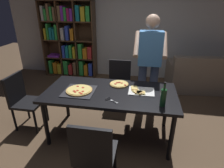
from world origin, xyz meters
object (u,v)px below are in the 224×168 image
chair_left_end (23,98)px  wine_bottle (163,97)px  kitchen_scissors (110,100)px  second_pizza_plain (119,84)px  dining_table (110,96)px  chair_far_side (119,81)px  chair_near_camera (94,153)px  bookshelf (69,41)px  couch (206,77)px  pepperoni_pizza_on_tray (79,90)px  person_serving_pizza (149,62)px

chair_left_end → wine_bottle: size_ratio=2.85×
kitchen_scissors → second_pizza_plain: size_ratio=0.67×
chair_left_end → dining_table: bearing=0.0°
chair_far_side → second_pizza_plain: bearing=-82.3°
chair_near_camera → kitchen_scissors: chair_near_camera is taller
kitchen_scissors → chair_near_camera: bearing=-93.6°
chair_far_side → chair_left_end: same height
chair_near_camera → bookshelf: 3.67m
couch → chair_left_end: bearing=-149.1°
bookshelf → pepperoni_pizza_on_tray: bearing=-65.9°
bookshelf → chair_far_side: bearing=-43.0°
chair_near_camera → chair_far_side: 1.88m
chair_near_camera → bookshelf: size_ratio=0.46×
wine_bottle → dining_table: bearing=158.6°
pepperoni_pizza_on_tray → second_pizza_plain: pepperoni_pizza_on_tray is taller
kitchen_scissors → wine_bottle: bearing=-2.3°
chair_far_side → bookshelf: bookshelf is taller
wine_bottle → kitchen_scissors: 0.67m
couch → wine_bottle: bearing=-118.0°
chair_near_camera → wine_bottle: (0.70, 0.67, 0.36)m
bookshelf → chair_left_end: bearing=-87.3°
chair_near_camera → couch: chair_near_camera is taller
pepperoni_pizza_on_tray → kitchen_scissors: size_ratio=2.27×
couch → dining_table: bearing=-133.8°
kitchen_scissors → couch: bearing=50.2°
chair_near_camera → bookshelf: (-1.53, 3.31, 0.43)m
dining_table → chair_left_end: size_ratio=2.07×
chair_far_side → person_serving_pizza: person_serving_pizza is taller
wine_bottle → kitchen_scissors: size_ratio=1.66×
chair_far_side → couch: chair_far_side is taller
chair_far_side → pepperoni_pizza_on_tray: bearing=-113.1°
chair_left_end → second_pizza_plain: 1.55m
couch → person_serving_pizza: 1.99m
second_pizza_plain → chair_far_side: bearing=97.7°
dining_table → bookshelf: (-1.53, 2.37, 0.26)m
chair_left_end → pepperoni_pizza_on_tray: 1.02m
dining_table → person_serving_pizza: 0.95m
chair_far_side → chair_left_end: size_ratio=1.00×
couch → person_serving_pizza: bearing=-137.3°
chair_near_camera → wine_bottle: bearing=43.4°
chair_near_camera → couch: size_ratio=0.51×
dining_table → kitchen_scissors: 0.26m
wine_bottle → second_pizza_plain: wine_bottle is taller
chair_near_camera → second_pizza_plain: size_ratio=3.14×
dining_table → chair_far_side: size_ratio=2.07×
dining_table → kitchen_scissors: size_ratio=9.78×
dining_table → couch: size_ratio=1.05×
dining_table → chair_near_camera: chair_near_camera is taller
chair_near_camera → dining_table: bearing=90.0°
chair_left_end → person_serving_pizza: bearing=20.3°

